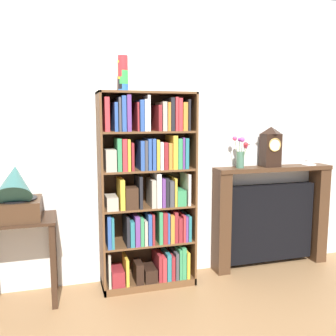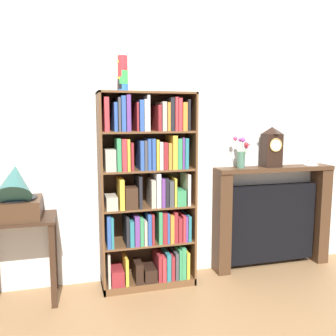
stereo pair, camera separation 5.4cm
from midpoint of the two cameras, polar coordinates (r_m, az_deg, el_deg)
ground_plane at (r=3.39m, az=-3.30°, el=-18.04°), size 7.93×6.40×0.02m
wall_back at (r=3.34m, az=-2.64°, el=4.96°), size 4.93×0.08×2.60m
bookshelf at (r=3.18m, az=-3.42°, el=-4.13°), size 0.81×0.32×1.68m
cup_stack at (r=3.09m, az=-7.51°, el=14.27°), size 0.08×0.08×0.28m
side_table_left at (r=3.17m, az=-22.44°, el=-10.49°), size 0.56×0.41×0.69m
gramophone at (r=3.04m, az=-22.90°, el=-3.97°), size 0.35×0.45×0.50m
fireplace_mantel at (r=3.80m, az=15.20°, el=-7.32°), size 1.19×0.21×1.00m
mantel_clock at (r=3.64m, az=15.18°, el=3.19°), size 0.17×0.15×0.38m
flower_vase at (r=3.48m, az=10.83°, el=2.26°), size 0.17×0.12×0.30m
teacup_with_saucer at (r=3.91m, az=20.64°, el=0.78°), size 0.14×0.14×0.05m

